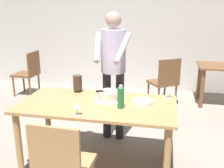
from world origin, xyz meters
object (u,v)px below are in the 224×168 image
at_px(wine_glass_near, 77,105).
at_px(background_chair_1, 165,80).
at_px(main_dining_table, 97,112).
at_px(cake_on_platter, 109,96).
at_px(water_bottle, 121,98).
at_px(cake_knife, 103,91).
at_px(hurricane_lamp, 78,83).
at_px(chair_near_side, 62,164).
at_px(person_cutting_cake, 113,63).
at_px(background_chair_0, 29,72).
at_px(plate_stack, 143,102).
at_px(wine_glass_far, 170,89).

relative_size(wine_glass_near, background_chair_1, 0.16).
bearing_deg(wine_glass_near, main_dining_table, 73.58).
xyz_separation_m(cake_on_platter, water_bottle, (0.17, -0.20, 0.06)).
bearing_deg(cake_knife, hurricane_lamp, 146.78).
bearing_deg(chair_near_side, person_cutting_cake, 84.37).
bearing_deg(person_cutting_cake, water_bottle, -72.42).
distance_m(cake_knife, background_chair_0, 2.92).
xyz_separation_m(plate_stack, background_chair_1, (0.22, 1.94, -0.28)).
height_order(hurricane_lamp, background_chair_1, hurricane_lamp).
bearing_deg(chair_near_side, background_chair_0, 123.12).
height_order(wine_glass_near, wine_glass_far, same).
bearing_deg(main_dining_table, wine_glass_far, 24.62).
xyz_separation_m(plate_stack, hurricane_lamp, (-0.84, 0.25, 0.09)).
bearing_deg(cake_on_platter, cake_knife, -157.28).
bearing_deg(plate_stack, background_chair_0, 140.96).
distance_m(plate_stack, person_cutting_cake, 0.78).
bearing_deg(chair_near_side, main_dining_table, 83.28).
height_order(cake_on_platter, background_chair_1, background_chair_1).
xyz_separation_m(cake_knife, background_chair_1, (0.67, 1.94, -0.37)).
height_order(water_bottle, background_chair_0, water_bottle).
height_order(water_bottle, chair_near_side, water_bottle).
distance_m(water_bottle, chair_near_side, 0.90).
bearing_deg(background_chair_1, person_cutting_cake, -115.65).
bearing_deg(wine_glass_far, background_chair_1, 92.16).
bearing_deg(cake_on_platter, background_chair_0, 136.62).
relative_size(chair_near_side, background_chair_1, 1.00).
relative_size(wine_glass_near, hurricane_lamp, 0.69).
bearing_deg(wine_glass_near, wine_glass_far, 38.94).
height_order(main_dining_table, chair_near_side, chair_near_side).
xyz_separation_m(cake_knife, water_bottle, (0.23, -0.17, -0.00)).
xyz_separation_m(wine_glass_near, water_bottle, (0.38, 0.28, 0.01)).
height_order(cake_knife, person_cutting_cake, person_cutting_cake).
xyz_separation_m(main_dining_table, cake_on_platter, (0.11, 0.12, 0.16)).
bearing_deg(background_chair_1, wine_glass_far, -87.84).
bearing_deg(wine_glass_far, main_dining_table, -155.38).
distance_m(main_dining_table, water_bottle, 0.36).
relative_size(cake_knife, wine_glass_far, 1.79).
distance_m(main_dining_table, wine_glass_near, 0.43).
relative_size(plate_stack, wine_glass_near, 1.53).
height_order(wine_glass_far, water_bottle, water_bottle).
xyz_separation_m(cake_knife, background_chair_0, (-2.06, 2.04, -0.37)).
xyz_separation_m(water_bottle, person_cutting_cake, (-0.23, 0.73, 0.21)).
relative_size(main_dining_table, background_chair_0, 1.91).
distance_m(person_cutting_cake, chair_near_side, 1.58).
distance_m(wine_glass_near, water_bottle, 0.47).
height_order(chair_near_side, background_chair_1, same).
bearing_deg(cake_knife, person_cutting_cake, 89.69).
height_order(hurricane_lamp, person_cutting_cake, person_cutting_cake).
distance_m(cake_on_platter, water_bottle, 0.27).
bearing_deg(chair_near_side, water_bottle, 62.92).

